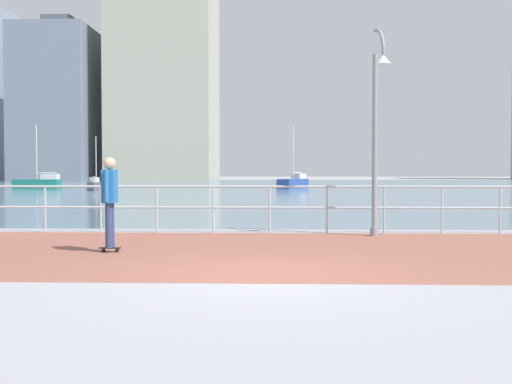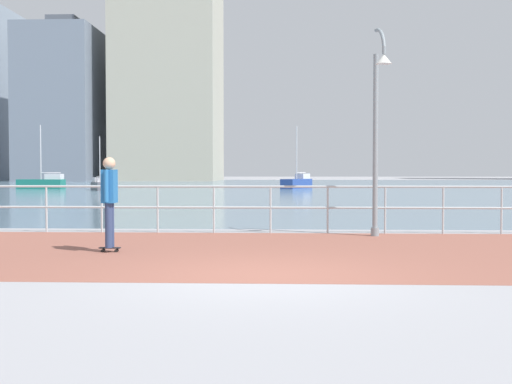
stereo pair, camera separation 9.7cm
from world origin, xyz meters
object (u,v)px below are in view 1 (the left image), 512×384
at_px(skateboarder, 110,195).
at_px(sailboat_white, 96,185).
at_px(lamppost, 377,121).
at_px(sailboat_navy, 39,183).
at_px(sailboat_teal, 294,182).

height_order(skateboarder, sailboat_white, sailboat_white).
xyz_separation_m(lamppost, skateboarder, (-5.47, -2.96, -1.60)).
xyz_separation_m(sailboat_navy, sailboat_white, (5.60, -2.76, -0.11)).
bearing_deg(sailboat_white, sailboat_navy, 153.79).
height_order(sailboat_navy, sailboat_white, sailboat_navy).
xyz_separation_m(lamppost, sailboat_navy, (-22.09, 36.72, -2.17)).
relative_size(skateboarder, sailboat_navy, 0.34).
bearing_deg(sailboat_navy, sailboat_white, -26.21).
relative_size(sailboat_teal, sailboat_white, 1.28).
bearing_deg(sailboat_navy, lamppost, -58.97).
distance_m(lamppost, sailboat_teal, 39.66).
relative_size(lamppost, sailboat_white, 1.15).
distance_m(sailboat_teal, sailboat_white, 16.54).
bearing_deg(skateboarder, sailboat_navy, 112.73).
xyz_separation_m(lamppost, sailboat_white, (-16.48, 33.96, -2.28)).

